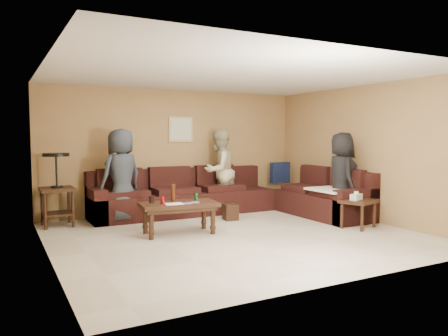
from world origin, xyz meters
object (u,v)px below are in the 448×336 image
person_middle (219,171)px  coffee_table (179,207)px  sectional_sofa (233,199)px  waste_bin (230,212)px  end_table_left (57,188)px  side_table_right (358,204)px  person_right (341,177)px  person_left (121,176)px

person_middle → coffee_table: bearing=21.0°
sectional_sofa → waste_bin: size_ratio=15.62×
coffee_table → waste_bin: (1.29, 0.63, -0.28)m
end_table_left → side_table_right: 5.18m
side_table_right → waste_bin: bearing=134.0°
sectional_sofa → person_right: (1.53, -1.36, 0.49)m
coffee_table → end_table_left: bearing=136.8°
coffee_table → side_table_right: bearing=-19.4°
sectional_sofa → person_right: bearing=-41.6°
coffee_table → side_table_right: (2.87, -1.01, -0.01)m
coffee_table → waste_bin: 1.46m
end_table_left → person_middle: size_ratio=0.75×
sectional_sofa → coffee_table: sectional_sofa is taller
side_table_right → waste_bin: size_ratio=2.39×
end_table_left → side_table_right: (4.50, -2.54, -0.25)m
person_middle → person_left: bearing=-19.3°
sectional_sofa → side_table_right: size_ratio=6.53×
sectional_sofa → person_left: size_ratio=2.74×
sectional_sofa → coffee_table: 1.87m
person_middle → person_right: person_middle is taller
coffee_table → end_table_left: size_ratio=1.00×
end_table_left → side_table_right: end_table_left is taller
sectional_sofa → person_left: person_left is taller
person_right → person_middle: bearing=59.4°
waste_bin → person_right: (1.81, -0.97, 0.67)m
end_table_left → person_middle: 3.15m
waste_bin → person_right: bearing=-28.2°
coffee_table → sectional_sofa: bearing=32.9°
coffee_table → person_right: (3.10, -0.34, 0.39)m
sectional_sofa → person_middle: (-0.06, 0.50, 0.52)m
sectional_sofa → person_right: 2.11m
side_table_right → person_left: bearing=145.5°
coffee_table → person_middle: size_ratio=0.75×
waste_bin → person_right: size_ratio=0.18×
sectional_sofa → person_right: person_right is taller
person_middle → person_right: bearing=106.3°
coffee_table → person_right: bearing=-6.3°
sectional_sofa → person_middle: 0.73m
person_middle → end_table_left: bearing=-24.5°
side_table_right → coffee_table: bearing=160.6°
coffee_table → person_left: size_ratio=0.75×
sectional_sofa → side_table_right: 2.40m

